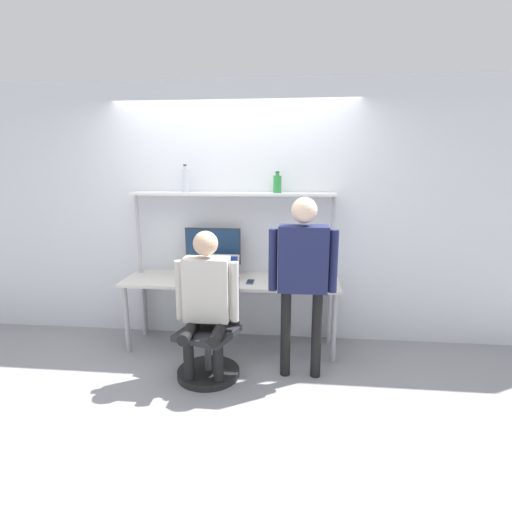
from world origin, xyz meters
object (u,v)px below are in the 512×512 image
object	(u,v)px
laptop	(223,274)
cell_phone	(250,282)
monitor	(213,248)
person_standing	(303,266)
bottle_green	(277,184)
person_seated	(206,295)
office_chair	(210,346)
bottle_clear	(185,180)

from	to	relation	value
laptop	cell_phone	world-z (taller)	laptop
monitor	person_standing	distance (m)	1.16
monitor	cell_phone	bearing A→B (deg)	-29.72
bottle_green	person_standing	bearing A→B (deg)	-69.65
person_seated	bottle_green	size ratio (longest dim) A/B	6.33
laptop	person_seated	bearing A→B (deg)	-94.68
laptop	cell_phone	bearing A→B (deg)	-2.00
bottle_green	laptop	bearing A→B (deg)	-155.33
monitor	office_chair	world-z (taller)	monitor
bottle_green	monitor	bearing A→B (deg)	-179.47
monitor	bottle_green	xyz separation A→B (m)	(0.66, 0.01, 0.67)
monitor	bottle_green	distance (m)	0.94
cell_phone	bottle_green	xyz separation A→B (m)	(0.24, 0.25, 0.95)
monitor	bottle_clear	distance (m)	0.75
cell_phone	bottle_green	world-z (taller)	bottle_green
person_standing	bottle_clear	bearing A→B (deg)	149.50
laptop	office_chair	xyz separation A→B (m)	(-0.03, -0.52, -0.53)
person_standing	bottle_clear	size ratio (longest dim) A/B	5.82
office_chair	laptop	bearing A→B (deg)	86.25
bottle_green	bottle_clear	xyz separation A→B (m)	(-0.93, 0.00, 0.03)
office_chair	bottle_green	distance (m)	1.69
person_standing	bottle_clear	xyz separation A→B (m)	(-1.19, 0.70, 0.69)
laptop	bottle_green	size ratio (longest dim) A/B	1.46
office_chair	person_standing	world-z (taller)	person_standing
person_seated	bottle_clear	size ratio (longest dim) A/B	4.79
person_seated	bottle_green	distance (m)	1.34
bottle_green	bottle_clear	bearing A→B (deg)	180.00
cell_phone	office_chair	world-z (taller)	office_chair
monitor	bottle_clear	bearing A→B (deg)	178.68
office_chair	person_seated	bearing A→B (deg)	-105.16
laptop	monitor	bearing A→B (deg)	122.99
person_standing	bottle_green	distance (m)	1.00
office_chair	person_standing	distance (m)	1.11
laptop	person_standing	bearing A→B (deg)	-30.99
office_chair	cell_phone	bearing A→B (deg)	59.38
person_seated	office_chair	bearing A→B (deg)	74.84
monitor	laptop	distance (m)	0.35
office_chair	bottle_clear	xyz separation A→B (m)	(-0.38, 0.76, 1.44)
laptop	bottle_clear	world-z (taller)	bottle_clear
laptop	bottle_clear	xyz separation A→B (m)	(-0.42, 0.24, 0.91)
monitor	office_chair	size ratio (longest dim) A/B	0.65
laptop	person_seated	world-z (taller)	person_seated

